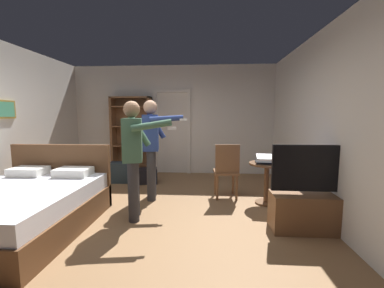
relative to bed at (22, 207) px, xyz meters
The scene contains 15 objects.
ground_plane 1.59m from the bed, 15.93° to the left, with size 6.39×6.39×0.00m, color olive.
wall_back 3.86m from the bed, 66.10° to the left, with size 5.29×0.12×2.73m, color silver.
wall_right 4.25m from the bed, ahead, with size 0.12×6.05×2.73m, color silver.
doorway_frame 3.74m from the bed, 65.86° to the left, with size 0.93×0.08×2.13m.
bed is the anchor object (origin of this frame).
bookshelf 3.29m from the bed, 81.36° to the left, with size 1.01×0.32×1.94m.
tv_flatscreen 3.74m from the bed, ahead, with size 1.02×0.40×1.13m.
side_table 3.60m from the bed, 19.41° to the left, with size 0.59×0.59×0.70m.
laptop 3.58m from the bed, 18.94° to the left, with size 0.34×0.35×0.16m.
bottle_on_table 3.74m from the bed, 17.52° to the left, with size 0.06×0.06×0.23m.
wooden_chair 3.08m from the bed, 27.13° to the left, with size 0.45×0.45×0.99m.
person_blue_shirt 1.58m from the bed, 18.90° to the left, with size 0.82×0.60×1.69m.
person_striped_shirt 2.07m from the bed, 43.23° to the left, with size 0.82×0.59×1.75m.
suitcase_dark 2.38m from the bed, 78.49° to the left, with size 0.51×0.28×0.45m, color #1E2D38.
suitcase_small 2.48m from the bed, 66.45° to the left, with size 0.59×0.30×0.33m, color black.
Camera 1 is at (0.91, -3.37, 1.50)m, focal length 23.12 mm.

